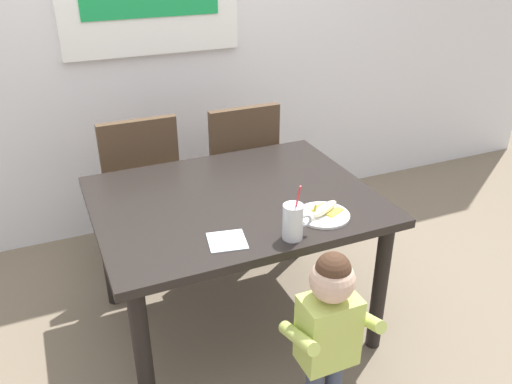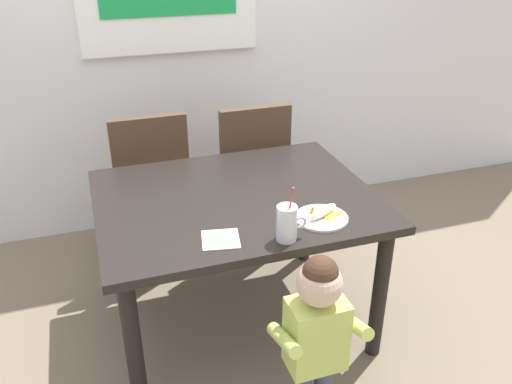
{
  "view_description": "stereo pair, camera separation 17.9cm",
  "coord_description": "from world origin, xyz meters",
  "px_view_note": "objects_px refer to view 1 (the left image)",
  "views": [
    {
      "loc": [
        -0.77,
        -2.02,
        1.88
      ],
      "look_at": [
        0.07,
        -0.1,
        0.8
      ],
      "focal_mm": 36.85,
      "sensor_mm": 36.0,
      "label": 1
    },
    {
      "loc": [
        -0.6,
        -2.08,
        1.88
      ],
      "look_at": [
        0.07,
        -0.1,
        0.8
      ],
      "focal_mm": 36.85,
      "sensor_mm": 36.0,
      "label": 2
    }
  ],
  "objects_px": {
    "dining_chair_right": "(238,168)",
    "milk_cup": "(293,224)",
    "snack_plate": "(323,215)",
    "dining_table": "(235,215)",
    "toddler_standing": "(329,323)",
    "paper_napkin": "(227,241)",
    "peeled_banana": "(325,209)",
    "dining_chair_left": "(139,183)"
  },
  "relations": [
    {
      "from": "snack_plate",
      "to": "peeled_banana",
      "type": "relative_size",
      "value": 1.31
    },
    {
      "from": "toddler_standing",
      "to": "peeled_banana",
      "type": "bearing_deg",
      "value": 63.7
    },
    {
      "from": "paper_napkin",
      "to": "dining_table",
      "type": "bearing_deg",
      "value": 64.35
    },
    {
      "from": "dining_table",
      "to": "snack_plate",
      "type": "height_order",
      "value": "snack_plate"
    },
    {
      "from": "toddler_standing",
      "to": "paper_napkin",
      "type": "bearing_deg",
      "value": 125.67
    },
    {
      "from": "toddler_standing",
      "to": "peeled_banana",
      "type": "distance_m",
      "value": 0.51
    },
    {
      "from": "snack_plate",
      "to": "paper_napkin",
      "type": "xyz_separation_m",
      "value": [
        -0.45,
        -0.02,
        -0.0
      ]
    },
    {
      "from": "dining_chair_left",
      "to": "peeled_banana",
      "type": "xyz_separation_m",
      "value": [
        0.6,
        -1.05,
        0.23
      ]
    },
    {
      "from": "dining_chair_right",
      "to": "snack_plate",
      "type": "relative_size",
      "value": 4.17
    },
    {
      "from": "toddler_standing",
      "to": "paper_napkin",
      "type": "xyz_separation_m",
      "value": [
        -0.27,
        0.37,
        0.22
      ]
    },
    {
      "from": "toddler_standing",
      "to": "paper_napkin",
      "type": "height_order",
      "value": "toddler_standing"
    },
    {
      "from": "dining_chair_right",
      "to": "peeled_banana",
      "type": "distance_m",
      "value": 1.04
    },
    {
      "from": "dining_table",
      "to": "snack_plate",
      "type": "distance_m",
      "value": 0.44
    },
    {
      "from": "dining_chair_right",
      "to": "toddler_standing",
      "type": "height_order",
      "value": "dining_chair_right"
    },
    {
      "from": "peeled_banana",
      "to": "paper_napkin",
      "type": "xyz_separation_m",
      "value": [
        -0.47,
        -0.03,
        -0.03
      ]
    },
    {
      "from": "dining_chair_right",
      "to": "milk_cup",
      "type": "distance_m",
      "value": 1.18
    },
    {
      "from": "toddler_standing",
      "to": "milk_cup",
      "type": "height_order",
      "value": "milk_cup"
    },
    {
      "from": "dining_chair_left",
      "to": "dining_chair_right",
      "type": "xyz_separation_m",
      "value": [
        0.6,
        -0.03,
        0.0
      ]
    },
    {
      "from": "snack_plate",
      "to": "dining_table",
      "type": "bearing_deg",
      "value": 131.86
    },
    {
      "from": "dining_chair_right",
      "to": "peeled_banana",
      "type": "xyz_separation_m",
      "value": [
        0.0,
        -1.02,
        0.23
      ]
    },
    {
      "from": "peeled_banana",
      "to": "dining_chair_right",
      "type": "bearing_deg",
      "value": 90.26
    },
    {
      "from": "snack_plate",
      "to": "peeled_banana",
      "type": "bearing_deg",
      "value": 32.98
    },
    {
      "from": "dining_chair_right",
      "to": "paper_napkin",
      "type": "xyz_separation_m",
      "value": [
        -0.46,
        -1.05,
        0.2
      ]
    },
    {
      "from": "dining_chair_left",
      "to": "dining_table",
      "type": "bearing_deg",
      "value": 112.41
    },
    {
      "from": "dining_table",
      "to": "snack_plate",
      "type": "xyz_separation_m",
      "value": [
        0.29,
        -0.32,
        0.1
      ]
    },
    {
      "from": "dining_chair_left",
      "to": "milk_cup",
      "type": "bearing_deg",
      "value": 108.62
    },
    {
      "from": "dining_table",
      "to": "paper_napkin",
      "type": "distance_m",
      "value": 0.39
    },
    {
      "from": "snack_plate",
      "to": "paper_napkin",
      "type": "distance_m",
      "value": 0.45
    },
    {
      "from": "dining_chair_right",
      "to": "paper_napkin",
      "type": "distance_m",
      "value": 1.16
    },
    {
      "from": "paper_napkin",
      "to": "dining_chair_right",
      "type": "bearing_deg",
      "value": 66.27
    },
    {
      "from": "dining_table",
      "to": "dining_chair_left",
      "type": "bearing_deg",
      "value": 112.41
    },
    {
      "from": "dining_chair_right",
      "to": "milk_cup",
      "type": "bearing_deg",
      "value": 79.58
    },
    {
      "from": "dining_chair_left",
      "to": "paper_napkin",
      "type": "height_order",
      "value": "dining_chair_left"
    },
    {
      "from": "dining_chair_left",
      "to": "toddler_standing",
      "type": "height_order",
      "value": "dining_chair_left"
    },
    {
      "from": "snack_plate",
      "to": "toddler_standing",
      "type": "bearing_deg",
      "value": -115.41
    },
    {
      "from": "peeled_banana",
      "to": "paper_napkin",
      "type": "bearing_deg",
      "value": -176.45
    },
    {
      "from": "peeled_banana",
      "to": "dining_chair_left",
      "type": "bearing_deg",
      "value": 119.85
    },
    {
      "from": "dining_table",
      "to": "milk_cup",
      "type": "distance_m",
      "value": 0.46
    },
    {
      "from": "dining_chair_left",
      "to": "milk_cup",
      "type": "height_order",
      "value": "milk_cup"
    },
    {
      "from": "snack_plate",
      "to": "dining_chair_left",
      "type": "bearing_deg",
      "value": 119.23
    },
    {
      "from": "dining_chair_right",
      "to": "milk_cup",
      "type": "xyz_separation_m",
      "value": [
        -0.21,
        -1.13,
        0.27
      ]
    },
    {
      "from": "toddler_standing",
      "to": "peeled_banana",
      "type": "xyz_separation_m",
      "value": [
        0.2,
        0.4,
        0.25
      ]
    }
  ]
}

